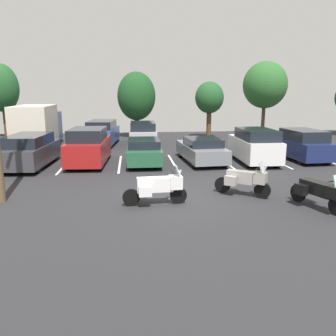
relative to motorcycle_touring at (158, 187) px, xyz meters
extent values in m
cube|color=#262628|center=(0.74, 0.62, -0.71)|extent=(44.00, 44.00, 0.10)
cylinder|color=black|center=(0.74, 0.05, -0.35)|extent=(0.61, 0.16, 0.61)
cylinder|color=black|center=(-0.94, -0.06, -0.35)|extent=(0.61, 0.16, 0.61)
cube|color=white|center=(-0.10, -0.01, 0.08)|extent=(1.28, 0.45, 0.51)
cylinder|color=#B2B2B7|center=(0.62, 0.04, 0.04)|extent=(0.49, 0.10, 1.08)
cylinder|color=black|center=(0.54, 0.03, 0.52)|extent=(0.07, 0.62, 0.04)
cube|color=white|center=(0.64, 0.04, 0.13)|extent=(0.47, 0.47, 0.46)
cube|color=#B2C1CC|center=(0.69, 0.04, 0.56)|extent=(0.19, 0.45, 0.39)
cube|color=white|center=(-0.49, 0.29, -0.05)|extent=(0.45, 0.27, 0.36)
cube|color=white|center=(-0.45, -0.35, -0.05)|extent=(0.45, 0.27, 0.36)
cylinder|color=black|center=(3.96, 0.30, -0.35)|extent=(0.58, 0.46, 0.62)
cylinder|color=black|center=(2.67, 1.22, -0.35)|extent=(0.58, 0.46, 0.62)
cube|color=gray|center=(3.31, 0.76, 0.07)|extent=(1.16, 0.97, 0.47)
cylinder|color=#B2B2B7|center=(3.86, 0.37, 0.06)|extent=(0.45, 0.35, 1.10)
cylinder|color=black|center=(3.79, 0.42, 0.49)|extent=(0.39, 0.53, 0.04)
cube|color=gray|center=(3.88, 0.36, 0.12)|extent=(0.60, 0.60, 0.43)
cube|color=#B2C1CC|center=(3.92, 0.33, 0.53)|extent=(0.39, 0.45, 0.39)
cube|color=gray|center=(3.21, 1.22, -0.05)|extent=(0.50, 0.45, 0.36)
cube|color=gray|center=(2.84, 0.72, -0.05)|extent=(0.50, 0.45, 0.36)
cylinder|color=black|center=(5.12, -0.19, -0.34)|extent=(0.33, 0.64, 0.64)
cube|color=black|center=(5.39, -0.98, 0.06)|extent=(0.83, 1.33, 0.44)
cylinder|color=#B2B2B7|center=(5.63, -1.66, 0.07)|extent=(0.23, 0.50, 1.11)
cylinder|color=black|center=(5.61, -1.58, 0.46)|extent=(0.60, 0.24, 0.04)
cube|color=black|center=(5.64, -1.68, 0.10)|extent=(0.64, 0.59, 0.39)
cube|color=black|center=(5.61, -0.50, -0.04)|extent=(0.37, 0.49, 0.36)
cube|color=black|center=(4.93, -0.74, -0.04)|extent=(0.37, 0.49, 0.36)
cube|color=silver|center=(-7.52, 7.35, -0.66)|extent=(0.12, 4.80, 0.01)
cube|color=silver|center=(-4.53, 7.35, -0.66)|extent=(0.12, 4.80, 0.01)
cube|color=silver|center=(-1.55, 7.35, -0.66)|extent=(0.12, 4.80, 0.01)
cube|color=silver|center=(1.44, 7.35, -0.66)|extent=(0.12, 4.80, 0.01)
cube|color=silver|center=(4.42, 7.35, -0.66)|extent=(0.12, 4.80, 0.01)
cube|color=silver|center=(7.41, 7.35, -0.66)|extent=(0.12, 4.80, 0.01)
cube|color=silver|center=(10.39, 7.35, -0.66)|extent=(0.12, 4.80, 0.01)
cylinder|color=black|center=(-8.32, 8.66, -0.31)|extent=(0.24, 0.70, 0.69)
cube|color=#38383D|center=(-6.21, 7.07, 0.04)|extent=(2.25, 4.88, 0.97)
cube|color=black|center=(-6.22, 6.89, 0.80)|extent=(1.99, 3.32, 0.56)
cylinder|color=black|center=(-6.92, 8.74, -0.33)|extent=(0.27, 0.68, 0.66)
cylinder|color=black|center=(-5.27, 8.63, -0.33)|extent=(0.27, 0.68, 0.66)
cylinder|color=black|center=(-7.15, 5.52, -0.33)|extent=(0.27, 0.68, 0.66)
cylinder|color=black|center=(-5.50, 5.40, -0.33)|extent=(0.27, 0.68, 0.66)
cube|color=maroon|center=(-3.21, 7.42, 0.12)|extent=(2.16, 4.57, 1.15)
cube|color=black|center=(-3.22, 7.25, 1.02)|extent=(1.91, 2.86, 0.65)
cylinder|color=black|center=(-3.94, 8.99, -0.34)|extent=(0.26, 0.64, 0.63)
cylinder|color=black|center=(-2.30, 8.89, -0.34)|extent=(0.26, 0.64, 0.63)
cylinder|color=black|center=(-4.12, 5.95, -0.34)|extent=(0.26, 0.64, 0.63)
cylinder|color=black|center=(-2.47, 5.86, -0.34)|extent=(0.26, 0.64, 0.63)
cube|color=#235638|center=(-0.20, 7.44, -0.05)|extent=(1.89, 4.73, 0.75)
cube|color=black|center=(-0.20, 7.02, 0.53)|extent=(1.71, 2.41, 0.42)
cylinder|color=black|center=(-0.95, 9.05, -0.30)|extent=(0.23, 0.72, 0.72)
cylinder|color=black|center=(0.61, 9.02, -0.30)|extent=(0.23, 0.72, 0.72)
cylinder|color=black|center=(-1.00, 5.85, -0.30)|extent=(0.23, 0.72, 0.72)
cylinder|color=black|center=(0.56, 5.83, -0.30)|extent=(0.23, 0.72, 0.72)
cube|color=slate|center=(3.06, 7.41, -0.06)|extent=(2.28, 4.83, 0.74)
cube|color=black|center=(3.09, 7.11, 0.53)|extent=(1.94, 2.38, 0.44)
cylinder|color=black|center=(2.11, 8.94, -0.30)|extent=(0.27, 0.72, 0.71)
cylinder|color=black|center=(3.77, 9.07, -0.30)|extent=(0.27, 0.72, 0.71)
cylinder|color=black|center=(2.35, 5.76, -0.30)|extent=(0.27, 0.72, 0.71)
cylinder|color=black|center=(4.01, 5.89, -0.30)|extent=(0.27, 0.72, 0.71)
cube|color=white|center=(6.02, 7.02, 0.12)|extent=(1.92, 4.36, 1.13)
cube|color=black|center=(6.01, 6.69, 0.97)|extent=(1.75, 2.96, 0.57)
cylinder|color=black|center=(5.25, 8.50, -0.33)|extent=(0.23, 0.66, 0.66)
cylinder|color=black|center=(6.84, 8.48, -0.33)|extent=(0.23, 0.66, 0.66)
cylinder|color=black|center=(5.20, 5.56, -0.33)|extent=(0.23, 0.66, 0.66)
cylinder|color=black|center=(6.79, 5.54, -0.33)|extent=(0.23, 0.66, 0.66)
cube|color=navy|center=(9.08, 7.51, 0.02)|extent=(2.08, 4.43, 0.95)
cube|color=black|center=(9.09, 7.37, 0.81)|extent=(1.85, 2.85, 0.62)
cylinder|color=black|center=(8.21, 8.95, -0.34)|extent=(0.25, 0.65, 0.64)
cylinder|color=black|center=(9.81, 9.03, -0.34)|extent=(0.25, 0.65, 0.64)
cylinder|color=black|center=(8.35, 6.00, -0.34)|extent=(0.25, 0.65, 0.64)
cylinder|color=black|center=(9.96, 6.08, -0.34)|extent=(0.25, 0.65, 0.64)
cube|color=#2D519E|center=(-2.99, 14.49, 0.09)|extent=(2.36, 4.96, 1.04)
cube|color=black|center=(-3.02, 14.23, 0.90)|extent=(2.05, 3.28, 0.58)
cylinder|color=black|center=(-3.65, 16.20, -0.30)|extent=(0.29, 0.74, 0.72)
cylinder|color=black|center=(-2.02, 16.03, -0.30)|extent=(0.29, 0.74, 0.72)
cylinder|color=black|center=(-3.97, 12.95, -0.30)|extent=(0.29, 0.74, 0.72)
cylinder|color=black|center=(-2.34, 12.79, -0.30)|extent=(0.29, 0.74, 0.72)
cube|color=#B7B7BC|center=(-0.01, 14.32, 0.03)|extent=(2.00, 4.81, 0.96)
cube|color=black|center=(-0.02, 13.94, 0.79)|extent=(1.82, 2.92, 0.57)
cylinder|color=black|center=(-0.81, 15.95, -0.34)|extent=(0.23, 0.65, 0.64)
cylinder|color=black|center=(0.85, 15.93, -0.34)|extent=(0.23, 0.65, 0.64)
cylinder|color=black|center=(-0.87, 12.71, -0.34)|extent=(0.23, 0.65, 0.64)
cylinder|color=black|center=(0.79, 12.68, -0.34)|extent=(0.23, 0.65, 0.64)
cube|color=navy|center=(-7.40, 15.70, 0.74)|extent=(2.32, 1.97, 2.07)
cube|color=beige|center=(-7.26, 12.35, 1.04)|extent=(2.44, 4.92, 2.67)
cylinder|color=black|center=(-8.34, 15.59, -0.21)|extent=(0.34, 0.91, 0.90)
cylinder|color=black|center=(-6.45, 15.67, -0.21)|extent=(0.34, 0.91, 0.90)
cylinder|color=black|center=(-8.16, 11.24, -0.21)|extent=(0.34, 0.91, 0.90)
cylinder|color=black|center=(-6.28, 11.31, -0.21)|extent=(0.34, 0.91, 0.90)
cylinder|color=#4C3823|center=(11.60, 20.22, 0.54)|extent=(0.33, 0.33, 2.39)
ellipsoid|color=#285B28|center=(11.60, 20.22, 3.87)|extent=(4.06, 4.06, 4.28)
cylinder|color=#4C3823|center=(-0.35, 18.91, 0.08)|extent=(0.43, 0.43, 1.48)
ellipsoid|color=#19421E|center=(-0.35, 18.91, 2.89)|extent=(3.27, 3.27, 4.13)
cylinder|color=#4C3823|center=(-11.90, 20.33, 0.44)|extent=(0.27, 0.27, 2.19)
ellipsoid|color=#1E4C23|center=(-11.90, 20.33, 3.58)|extent=(2.86, 2.86, 4.10)
cylinder|color=#4C3823|center=(5.78, 17.64, 0.40)|extent=(0.41, 0.41, 2.12)
ellipsoid|color=#1E4C23|center=(5.78, 17.64, 2.78)|extent=(2.41, 2.41, 2.65)
camera|label=1|loc=(-0.89, -11.79, 3.27)|focal=37.19mm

